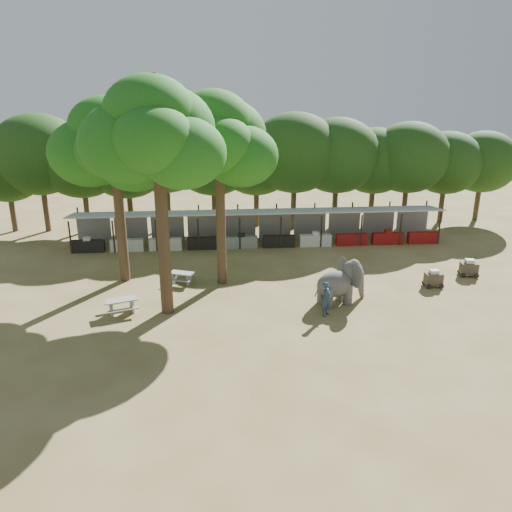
{
  "coord_description": "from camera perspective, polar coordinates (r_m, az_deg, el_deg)",
  "views": [
    {
      "loc": [
        -3.42,
        -22.62,
        11.3
      ],
      "look_at": [
        -1.0,
        5.0,
        2.0
      ],
      "focal_mm": 35.0,
      "sensor_mm": 36.0,
      "label": 1
    }
  ],
  "objects": [
    {
      "name": "yard_tree_center",
      "position": [
        25.05,
        -11.53,
        13.39
      ],
      "size": [
        7.1,
        6.9,
        12.04
      ],
      "color": "#332316",
      "rests_on": "ground"
    },
    {
      "name": "yard_tree_back",
      "position": [
        28.95,
        -4.54,
        13.02
      ],
      "size": [
        7.1,
        6.9,
        11.36
      ],
      "color": "#332316",
      "rests_on": "ground"
    },
    {
      "name": "picnic_table_far",
      "position": [
        30.72,
        -8.47,
        -2.31
      ],
      "size": [
        1.82,
        1.74,
        0.72
      ],
      "rotation": [
        0.0,
        0.0,
        -0.38
      ],
      "color": "gray",
      "rests_on": "ground"
    },
    {
      "name": "elephant",
      "position": [
        27.87,
        9.7,
        -2.96
      ],
      "size": [
        3.26,
        2.46,
        2.42
      ],
      "rotation": [
        0.0,
        0.0,
        0.34
      ],
      "color": "#454342",
      "rests_on": "ground"
    },
    {
      "name": "cart_front",
      "position": [
        31.72,
        19.62,
        -2.43
      ],
      "size": [
        1.1,
        0.72,
        1.08
      ],
      "rotation": [
        0.0,
        0.0,
        -0.0
      ],
      "color": "#362D24",
      "rests_on": "ground"
    },
    {
      "name": "vendor_stalls",
      "position": [
        38.0,
        0.34,
        3.1
      ],
      "size": [
        28.0,
        2.99,
        2.8
      ],
      "color": "#AEB1B6",
      "rests_on": "ground"
    },
    {
      "name": "yard_tree_left",
      "position": [
        30.51,
        -16.14,
        12.0
      ],
      "size": [
        7.1,
        6.9,
        11.02
      ],
      "color": "#332316",
      "rests_on": "ground"
    },
    {
      "name": "picnic_table_near",
      "position": [
        27.36,
        -15.13,
        -5.34
      ],
      "size": [
        2.0,
        1.9,
        0.81
      ],
      "rotation": [
        0.0,
        0.0,
        0.34
      ],
      "color": "gray",
      "rests_on": "ground"
    },
    {
      "name": "cart_back",
      "position": [
        34.32,
        23.15,
        -1.26
      ],
      "size": [
        1.26,
        0.94,
        1.12
      ],
      "rotation": [
        0.0,
        0.0,
        -0.18
      ],
      "color": "#362D24",
      "rests_on": "ground"
    },
    {
      "name": "ground",
      "position": [
        25.52,
        3.25,
        -7.78
      ],
      "size": [
        100.0,
        100.0,
        0.0
      ],
      "primitive_type": "plane",
      "color": "brown",
      "rests_on": "ground"
    },
    {
      "name": "handler",
      "position": [
        26.31,
        8.03,
        -4.86
      ],
      "size": [
        0.76,
        0.81,
        1.86
      ],
      "primitive_type": "imported",
      "rotation": [
        0.0,
        0.0,
        0.94
      ],
      "color": "#26384C",
      "rests_on": "ground"
    },
    {
      "name": "backdrop_trees",
      "position": [
        42.16,
        -0.31,
        10.65
      ],
      "size": [
        46.46,
        5.95,
        8.33
      ],
      "color": "#332316",
      "rests_on": "ground"
    }
  ]
}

